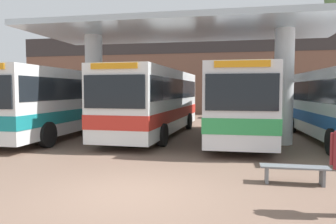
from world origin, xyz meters
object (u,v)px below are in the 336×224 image
(transit_bus_left_bay, at_px, (60,100))
(transit_bus_right_bay, at_px, (238,101))
(transit_bus_center_bay, at_px, (155,100))
(waiting_bench_near_pillar, at_px, (294,171))
(parked_car_street, at_px, (238,106))

(transit_bus_left_bay, bearing_deg, transit_bus_right_bay, -175.73)
(transit_bus_center_bay, bearing_deg, transit_bus_right_bay, 172.33)
(transit_bus_center_bay, bearing_deg, transit_bus_left_bay, 19.06)
(transit_bus_right_bay, xyz_separation_m, waiting_bench_near_pillar, (1.35, -7.43, -1.54))
(transit_bus_right_bay, bearing_deg, parked_car_street, -91.32)
(transit_bus_right_bay, bearing_deg, transit_bus_center_bay, -10.35)
(transit_bus_center_bay, height_order, parked_car_street, transit_bus_center_bay)
(transit_bus_center_bay, distance_m, transit_bus_right_bay, 4.37)
(transit_bus_left_bay, distance_m, transit_bus_center_bay, 4.90)
(transit_bus_right_bay, bearing_deg, waiting_bench_near_pillar, 99.61)
(transit_bus_right_bay, distance_m, waiting_bench_near_pillar, 7.71)
(waiting_bench_near_pillar, distance_m, parked_car_street, 19.74)
(transit_bus_center_bay, relative_size, parked_car_street, 2.55)
(transit_bus_right_bay, xyz_separation_m, parked_car_street, (0.14, 12.25, -0.87))
(transit_bus_left_bay, relative_size, parked_car_street, 2.41)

